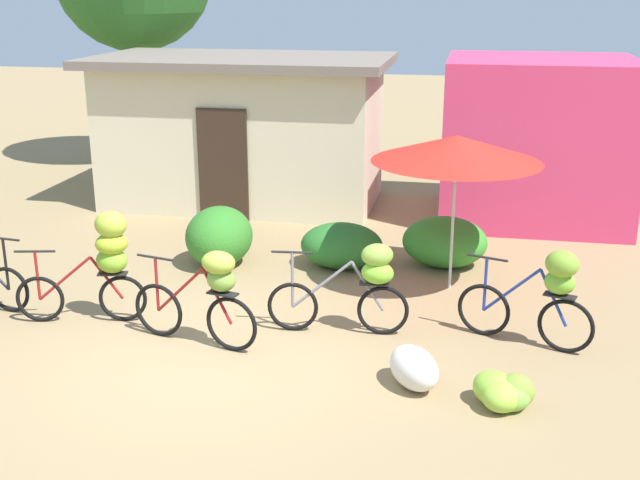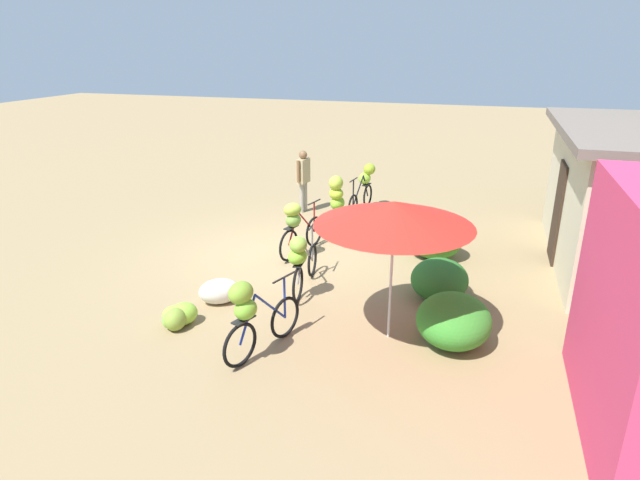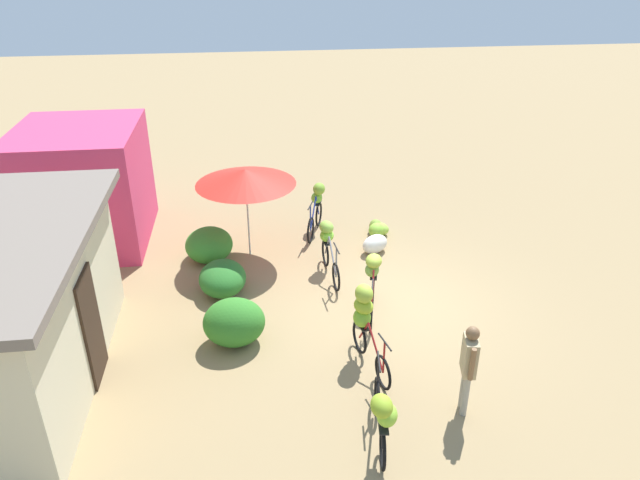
{
  "view_description": "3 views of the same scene",
  "coord_description": "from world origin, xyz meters",
  "px_view_note": "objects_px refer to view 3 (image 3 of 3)",
  "views": [
    {
      "loc": [
        2.78,
        -7.75,
        4.06
      ],
      "look_at": [
        1.0,
        1.51,
        1.03
      ],
      "focal_mm": 44.94,
      "sensor_mm": 36.0,
      "label": 1
    },
    {
      "loc": [
        9.74,
        3.96,
        4.24
      ],
      "look_at": [
        1.3,
        1.35,
        0.95
      ],
      "focal_mm": 30.13,
      "sensor_mm": 36.0,
      "label": 2
    },
    {
      "loc": [
        -10.09,
        2.69,
        6.86
      ],
      "look_at": [
        0.69,
        1.39,
        1.26
      ],
      "focal_mm": 33.59,
      "sensor_mm": 36.0,
      "label": 3
    }
  ],
  "objects_px": {
    "person_vendor": "(469,361)",
    "banana_pile_on_ground": "(378,229)",
    "bicycle_near_pile": "(365,318)",
    "market_umbrella": "(246,177)",
    "shop_pink": "(84,186)",
    "bicycle_center_loaded": "(373,280)",
    "building_low": "(1,312)",
    "bicycle_by_shop": "(328,244)",
    "bicycle_rightmost": "(317,205)",
    "produce_sack": "(375,244)",
    "bicycle_leftmost": "(383,414)"
  },
  "relations": [
    {
      "from": "person_vendor",
      "to": "banana_pile_on_ground",
      "type": "bearing_deg",
      "value": 0.58
    },
    {
      "from": "bicycle_near_pile",
      "to": "banana_pile_on_ground",
      "type": "bearing_deg",
      "value": -14.62
    },
    {
      "from": "person_vendor",
      "to": "market_umbrella",
      "type": "bearing_deg",
      "value": 30.08
    },
    {
      "from": "shop_pink",
      "to": "bicycle_center_loaded",
      "type": "xyz_separation_m",
      "value": [
        -4.0,
        -6.3,
        -0.72
      ]
    },
    {
      "from": "bicycle_near_pile",
      "to": "bicycle_center_loaded",
      "type": "bearing_deg",
      "value": -16.43
    },
    {
      "from": "building_low",
      "to": "banana_pile_on_ground",
      "type": "height_order",
      "value": "building_low"
    },
    {
      "from": "bicycle_by_shop",
      "to": "person_vendor",
      "type": "distance_m",
      "value": 4.95
    },
    {
      "from": "bicycle_center_loaded",
      "to": "bicycle_rightmost",
      "type": "relative_size",
      "value": 1.05
    },
    {
      "from": "bicycle_center_loaded",
      "to": "bicycle_rightmost",
      "type": "bearing_deg",
      "value": 10.18
    },
    {
      "from": "bicycle_near_pile",
      "to": "bicycle_rightmost",
      "type": "relative_size",
      "value": 1.03
    },
    {
      "from": "bicycle_by_shop",
      "to": "person_vendor",
      "type": "height_order",
      "value": "person_vendor"
    },
    {
      "from": "building_low",
      "to": "produce_sack",
      "type": "bearing_deg",
      "value": -61.26
    },
    {
      "from": "market_umbrella",
      "to": "building_low",
      "type": "bearing_deg",
      "value": 135.68
    },
    {
      "from": "bicycle_leftmost",
      "to": "banana_pile_on_ground",
      "type": "xyz_separation_m",
      "value": [
        7.02,
        -1.42,
        -0.55
      ]
    },
    {
      "from": "shop_pink",
      "to": "person_vendor",
      "type": "xyz_separation_m",
      "value": [
        -7.0,
        -7.19,
        -0.43
      ]
    },
    {
      "from": "bicycle_near_pile",
      "to": "building_low",
      "type": "bearing_deg",
      "value": 89.17
    },
    {
      "from": "bicycle_rightmost",
      "to": "bicycle_near_pile",
      "type": "bearing_deg",
      "value": -177.37
    },
    {
      "from": "shop_pink",
      "to": "market_umbrella",
      "type": "relative_size",
      "value": 1.4
    },
    {
      "from": "market_umbrella",
      "to": "bicycle_leftmost",
      "type": "height_order",
      "value": "market_umbrella"
    },
    {
      "from": "shop_pink",
      "to": "bicycle_center_loaded",
      "type": "bearing_deg",
      "value": -122.38
    },
    {
      "from": "bicycle_leftmost",
      "to": "bicycle_rightmost",
      "type": "height_order",
      "value": "bicycle_rightmost"
    },
    {
      "from": "banana_pile_on_ground",
      "to": "person_vendor",
      "type": "distance_m",
      "value": 6.4
    },
    {
      "from": "produce_sack",
      "to": "person_vendor",
      "type": "height_order",
      "value": "person_vendor"
    },
    {
      "from": "banana_pile_on_ground",
      "to": "market_umbrella",
      "type": "bearing_deg",
      "value": 101.41
    },
    {
      "from": "bicycle_near_pile",
      "to": "bicycle_center_loaded",
      "type": "relative_size",
      "value": 0.98
    },
    {
      "from": "shop_pink",
      "to": "bicycle_rightmost",
      "type": "bearing_deg",
      "value": -92.04
    },
    {
      "from": "banana_pile_on_ground",
      "to": "person_vendor",
      "type": "height_order",
      "value": "person_vendor"
    },
    {
      "from": "bicycle_by_shop",
      "to": "person_vendor",
      "type": "relative_size",
      "value": 1.06
    },
    {
      "from": "market_umbrella",
      "to": "bicycle_near_pile",
      "type": "distance_m",
      "value": 4.75
    },
    {
      "from": "shop_pink",
      "to": "banana_pile_on_ground",
      "type": "distance_m",
      "value": 7.27
    },
    {
      "from": "building_low",
      "to": "bicycle_leftmost",
      "type": "xyz_separation_m",
      "value": [
        -2.27,
        -5.81,
        -0.69
      ]
    },
    {
      "from": "bicycle_center_loaded",
      "to": "produce_sack",
      "type": "distance_m",
      "value": 2.53
    },
    {
      "from": "bicycle_center_loaded",
      "to": "building_low",
      "type": "bearing_deg",
      "value": 102.33
    },
    {
      "from": "banana_pile_on_ground",
      "to": "shop_pink",
      "type": "bearing_deg",
      "value": 84.75
    },
    {
      "from": "bicycle_leftmost",
      "to": "bicycle_center_loaded",
      "type": "xyz_separation_m",
      "value": [
        3.67,
        -0.6,
        -0.02
      ]
    },
    {
      "from": "shop_pink",
      "to": "produce_sack",
      "type": "distance_m",
      "value": 7.15
    },
    {
      "from": "bicycle_leftmost",
      "to": "bicycle_rightmost",
      "type": "xyz_separation_m",
      "value": [
        7.47,
        0.09,
        -0.01
      ]
    },
    {
      "from": "bicycle_center_loaded",
      "to": "person_vendor",
      "type": "bearing_deg",
      "value": -163.57
    },
    {
      "from": "shop_pink",
      "to": "bicycle_rightmost",
      "type": "xyz_separation_m",
      "value": [
        -0.2,
        -5.62,
        -0.71
      ]
    },
    {
      "from": "market_umbrella",
      "to": "produce_sack",
      "type": "xyz_separation_m",
      "value": [
        -0.27,
        -2.98,
        -1.75
      ]
    },
    {
      "from": "bicycle_by_shop",
      "to": "produce_sack",
      "type": "relative_size",
      "value": 2.45
    },
    {
      "from": "bicycle_leftmost",
      "to": "bicycle_rightmost",
      "type": "relative_size",
      "value": 1.09
    },
    {
      "from": "bicycle_rightmost",
      "to": "bicycle_by_shop",
      "type": "bearing_deg",
      "value": -179.59
    },
    {
      "from": "produce_sack",
      "to": "bicycle_rightmost",
      "type": "bearing_deg",
      "value": 42.08
    },
    {
      "from": "bicycle_center_loaded",
      "to": "person_vendor",
      "type": "xyz_separation_m",
      "value": [
        -3.01,
        -0.89,
        0.29
      ]
    },
    {
      "from": "bicycle_center_loaded",
      "to": "bicycle_by_shop",
      "type": "distance_m",
      "value": 1.81
    },
    {
      "from": "shop_pink",
      "to": "bicycle_center_loaded",
      "type": "relative_size",
      "value": 1.96
    },
    {
      "from": "bicycle_by_shop",
      "to": "bicycle_center_loaded",
      "type": "bearing_deg",
      "value": -158.33
    },
    {
      "from": "bicycle_rightmost",
      "to": "shop_pink",
      "type": "bearing_deg",
      "value": 87.96
    },
    {
      "from": "bicycle_leftmost",
      "to": "bicycle_rightmost",
      "type": "distance_m",
      "value": 7.47
    }
  ]
}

